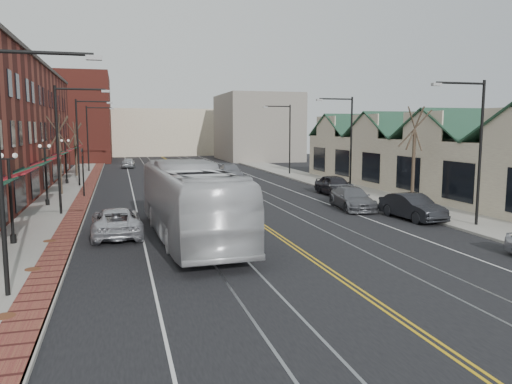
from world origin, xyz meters
TOP-DOWN VIEW (x-y plane):
  - ground at (0.00, 0.00)m, footprint 160.00×160.00m
  - sidewalk_left at (-12.00, 20.00)m, footprint 4.00×120.00m
  - sidewalk_right at (12.00, 20.00)m, footprint 4.00×120.00m
  - building_right at (18.00, 20.00)m, footprint 8.00×36.00m
  - backdrop_left at (-16.00, 70.00)m, footprint 14.00×18.00m
  - backdrop_mid at (0.00, 85.00)m, footprint 22.00×14.00m
  - backdrop_right at (15.00, 65.00)m, footprint 12.00×16.00m
  - streetlight_l_0 at (-11.05, 0.00)m, footprint 3.33×0.25m
  - streetlight_l_1 at (-11.05, 16.00)m, footprint 3.33×0.25m
  - streetlight_l_2 at (-11.05, 32.00)m, footprint 3.33×0.25m
  - streetlight_l_3 at (-11.05, 48.00)m, footprint 3.33×0.25m
  - streetlight_r_0 at (11.05, 6.00)m, footprint 3.33×0.25m
  - streetlight_r_1 at (11.05, 22.00)m, footprint 3.33×0.25m
  - streetlight_r_2 at (11.05, 38.00)m, footprint 3.33×0.25m
  - lamppost_l_1 at (-12.80, 8.00)m, footprint 0.84×0.28m
  - lamppost_l_2 at (-12.80, 20.00)m, footprint 0.84×0.28m
  - lamppost_l_3 at (-12.80, 34.00)m, footprint 0.84×0.28m
  - tree_left_near at (-12.50, 26.00)m, footprint 1.78×1.37m
  - tree_left_far at (-12.50, 42.00)m, footprint 1.66×1.28m
  - tree_right_mid at (12.50, 14.00)m, footprint 1.90×1.46m
  - manhole_near at (-11.20, -2.00)m, footprint 0.60×0.60m
  - manhole_mid at (-11.20, 3.00)m, footprint 0.60×0.60m
  - manhole_far at (-11.20, 8.00)m, footprint 0.60×0.60m
  - traffic_signal at (-10.60, 24.00)m, footprint 0.18×0.15m
  - transit_bus at (-4.47, 7.27)m, footprint 3.86×13.83m
  - parked_suv at (-8.08, 9.00)m, footprint 2.61×5.41m
  - parked_car_b at (9.30, 8.99)m, footprint 2.09×4.91m
  - parked_car_c at (7.50, 13.48)m, footprint 2.70×5.40m
  - parked_car_d at (9.30, 20.26)m, footprint 2.12×4.94m
  - distant_car_left at (-1.00, 37.44)m, footprint 1.64×4.64m
  - distant_car_right at (3.75, 35.19)m, footprint 2.69×5.63m
  - distant_car_far at (-6.59, 53.09)m, footprint 2.05×4.29m

SIDE VIEW (x-z plane):
  - ground at x=0.00m, z-range 0.00..0.00m
  - sidewalk_left at x=-12.00m, z-range 0.00..0.15m
  - sidewalk_right at x=12.00m, z-range 0.00..0.15m
  - manhole_near at x=-11.20m, z-range 0.15..0.17m
  - manhole_mid at x=-11.20m, z-range 0.15..0.17m
  - manhole_far at x=-11.20m, z-range 0.15..0.17m
  - distant_car_far at x=-6.59m, z-range 0.00..1.42m
  - parked_suv at x=-8.08m, z-range 0.00..1.48m
  - parked_car_c at x=7.50m, z-range 0.00..1.50m
  - distant_car_left at x=-1.00m, z-range 0.00..1.53m
  - parked_car_b at x=9.30m, z-range 0.00..1.57m
  - distant_car_right at x=3.75m, z-range 0.00..1.58m
  - parked_car_d at x=9.30m, z-range 0.00..1.66m
  - transit_bus at x=-4.47m, z-range 0.00..3.81m
  - lamppost_l_1 at x=-12.80m, z-range 0.07..4.34m
  - lamppost_l_2 at x=-12.80m, z-range 0.07..4.34m
  - lamppost_l_3 at x=-12.80m, z-range 0.07..4.34m
  - building_right at x=18.00m, z-range 0.00..4.60m
  - traffic_signal at x=-10.60m, z-range 0.45..4.25m
  - tree_left_far at x=-12.50m, z-range 0.26..6.29m
  - tree_left_near at x=-12.50m, z-range 0.27..6.75m
  - tree_right_mid at x=12.50m, z-range 0.28..7.22m
  - backdrop_mid at x=0.00m, z-range 0.00..9.00m
  - streetlight_l_0 at x=-11.05m, z-range 1.03..9.03m
  - streetlight_l_1 at x=-11.05m, z-range 1.03..9.03m
  - streetlight_l_2 at x=-11.05m, z-range 1.03..9.03m
  - streetlight_l_3 at x=-11.05m, z-range 1.03..9.03m
  - streetlight_r_0 at x=11.05m, z-range 1.03..9.03m
  - streetlight_r_1 at x=11.05m, z-range 1.03..9.03m
  - streetlight_r_2 at x=11.05m, z-range 1.03..9.03m
  - backdrop_right at x=15.00m, z-range 0.00..11.00m
  - backdrop_left at x=-16.00m, z-range 0.00..14.00m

